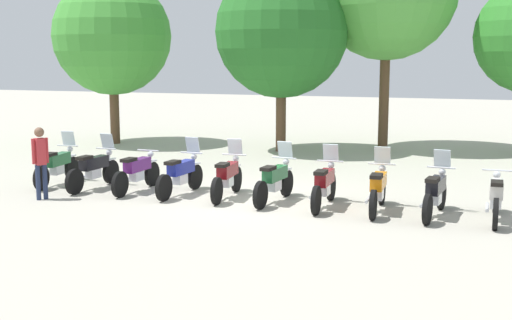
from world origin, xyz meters
The scene contains 14 objects.
ground_plane centered at (0.00, 0.00, 0.00)m, with size 80.00×80.00×0.00m, color #ADA899.
motorcycle_0 centered at (-5.50, 0.27, 0.52)m, with size 0.62×2.19×1.37m.
motorcycle_1 centered at (-4.27, 0.10, 0.52)m, with size 0.62×2.19×1.37m.
motorcycle_2 centered at (-3.05, 0.14, 0.50)m, with size 0.62×2.19×0.99m.
motorcycle_3 centered at (-1.83, 0.13, 0.52)m, with size 0.62×2.19×1.37m.
motorcycle_4 centered at (-0.62, 0.17, 0.52)m, with size 0.62×2.19×1.37m.
motorcycle_5 centered at (0.61, 0.07, 0.52)m, with size 0.64×2.19×1.37m.
motorcycle_6 centered at (1.83, -0.06, 0.52)m, with size 0.62×2.19×1.37m.
motorcycle_7 centered at (3.05, -0.11, 0.52)m, with size 0.62×2.19×1.37m.
motorcycle_8 centered at (4.27, -0.17, 0.52)m, with size 0.65×2.19×1.37m.
motorcycle_9 centered at (5.49, -0.16, 0.50)m, with size 0.62×2.19×0.99m.
person_0 centered at (-4.72, -1.47, 1.02)m, with size 0.32×0.38×1.73m.
tree_0 centered at (-8.37, 8.10, 4.12)m, with size 4.50×4.50×6.38m.
tree_1 centered at (-1.66, 8.17, 4.22)m, with size 4.67×4.67×6.56m.
Camera 1 is at (5.13, -14.62, 3.42)m, focal length 46.92 mm.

